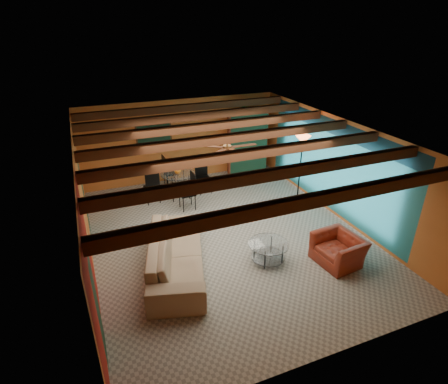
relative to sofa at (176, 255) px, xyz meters
name	(u,v)px	position (x,y,z in m)	size (l,w,h in m)	color
room	(225,146)	(1.55, 1.01, 1.94)	(6.52, 8.01, 2.71)	gray
sofa	(176,255)	(0.00, 0.00, 0.00)	(2.87, 1.12, 0.84)	#977C61
armchair	(338,250)	(3.45, -1.05, -0.09)	(1.02, 0.89, 0.66)	maroon
coffee_table	(268,252)	(2.02, -0.42, -0.19)	(0.91, 0.91, 0.47)	silver
dining_table	(178,181)	(1.01, 3.51, 0.13)	(2.10, 2.10, 1.09)	silver
armoire	(245,143)	(3.75, 4.60, 0.65)	(1.22, 0.60, 2.14)	maroon
floor_lamp	(300,170)	(4.20, 1.81, 0.63)	(0.43, 0.43, 2.09)	black
ceiling_fan	(227,148)	(1.55, 0.90, 1.94)	(1.50, 1.50, 0.44)	#472614
painting	(154,135)	(0.65, 4.86, 1.23)	(1.05, 0.03, 0.65)	black
potted_plant	(246,106)	(3.75, 4.60, 1.94)	(0.41, 0.35, 0.45)	#26661E
vase	(177,161)	(1.01, 3.51, 0.78)	(0.20, 0.20, 0.21)	orange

